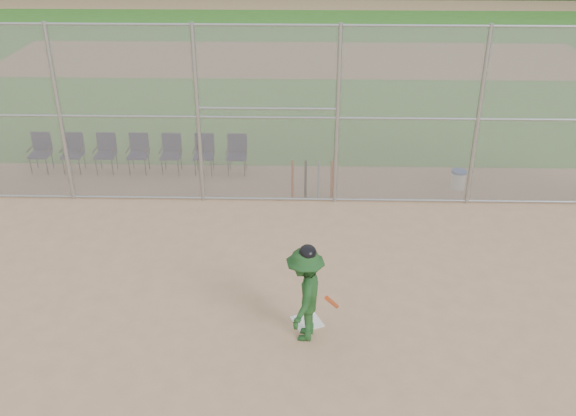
{
  "coord_description": "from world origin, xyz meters",
  "views": [
    {
      "loc": [
        0.26,
        -8.11,
        6.56
      ],
      "look_at": [
        0.0,
        2.5,
        1.1
      ],
      "focal_mm": 40.0,
      "sensor_mm": 36.0,
      "label": 1
    }
  ],
  "objects_px": {
    "water_cooler": "(458,179)",
    "batter_at_plate": "(305,294)",
    "home_plate": "(307,322)",
    "chair_0": "(40,154)"
  },
  "relations": [
    {
      "from": "batter_at_plate",
      "to": "chair_0",
      "type": "relative_size",
      "value": 1.76
    },
    {
      "from": "water_cooler",
      "to": "batter_at_plate",
      "type": "bearing_deg",
      "value": -122.74
    },
    {
      "from": "batter_at_plate",
      "to": "water_cooler",
      "type": "xyz_separation_m",
      "value": [
        3.63,
        5.65,
        -0.59
      ]
    },
    {
      "from": "batter_at_plate",
      "to": "water_cooler",
      "type": "distance_m",
      "value": 6.75
    },
    {
      "from": "batter_at_plate",
      "to": "chair_0",
      "type": "xyz_separation_m",
      "value": [
        -6.6,
        6.39,
        -0.34
      ]
    },
    {
      "from": "home_plate",
      "to": "chair_0",
      "type": "relative_size",
      "value": 0.46
    },
    {
      "from": "water_cooler",
      "to": "chair_0",
      "type": "bearing_deg",
      "value": 175.89
    },
    {
      "from": "home_plate",
      "to": "chair_0",
      "type": "bearing_deg",
      "value": 137.78
    },
    {
      "from": "home_plate",
      "to": "chair_0",
      "type": "xyz_separation_m",
      "value": [
        -6.64,
        6.02,
        0.47
      ]
    },
    {
      "from": "home_plate",
      "to": "water_cooler",
      "type": "xyz_separation_m",
      "value": [
        3.59,
        5.29,
        0.22
      ]
    }
  ]
}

